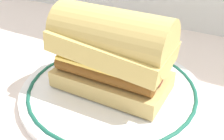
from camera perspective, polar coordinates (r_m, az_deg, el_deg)
ground_plane at (r=0.44m, az=-4.07°, el=-6.08°), size 1.50×1.50×0.00m
plate at (r=0.44m, az=0.00°, el=-4.10°), size 0.29×0.29×0.01m
sausage_sandwich at (r=0.41m, az=0.00°, el=4.07°), size 0.18×0.10×0.13m
butter_knife at (r=0.62m, az=-4.01°, el=6.53°), size 0.16×0.06×0.01m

